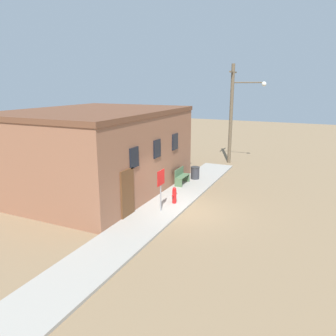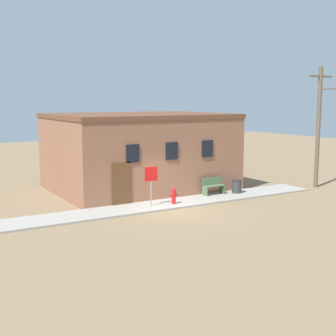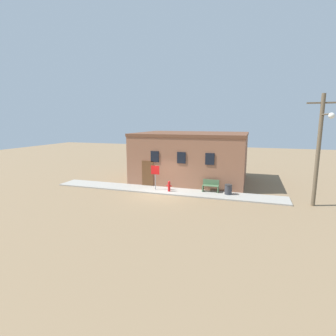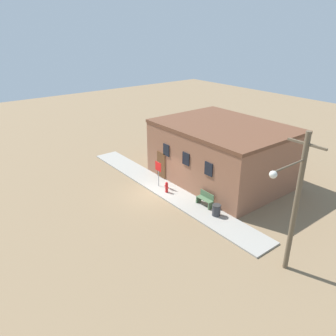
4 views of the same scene
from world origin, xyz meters
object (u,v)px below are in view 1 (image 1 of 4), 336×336
at_px(stop_sign, 161,183).
at_px(bench, 181,177).
at_px(trash_bin, 195,173).
at_px(fire_hydrant, 174,195).
at_px(utility_pole, 234,110).

relative_size(stop_sign, bench, 1.55).
bearing_deg(trash_bin, fire_hydrant, -172.88).
distance_m(stop_sign, trash_bin, 5.71).
bearing_deg(bench, fire_hydrant, -163.75).
bearing_deg(trash_bin, utility_pole, -9.04).
height_order(stop_sign, trash_bin, stop_sign).
distance_m(fire_hydrant, stop_sign, 1.52).
xyz_separation_m(fire_hydrant, stop_sign, (-1.19, 0.14, 0.94)).
xyz_separation_m(trash_bin, utility_pole, (5.49, -0.87, 3.40)).
bearing_deg(utility_pole, trash_bin, 170.96).
bearing_deg(fire_hydrant, stop_sign, 173.06).
height_order(trash_bin, utility_pole, utility_pole).
xyz_separation_m(stop_sign, trash_bin, (5.61, 0.41, -0.97)).
relative_size(fire_hydrant, utility_pole, 0.11).
relative_size(stop_sign, utility_pole, 0.27).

